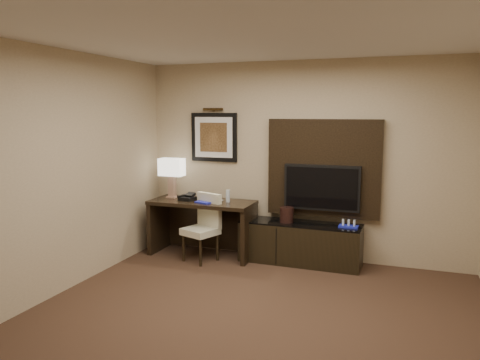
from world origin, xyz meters
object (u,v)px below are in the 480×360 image
at_px(ice_bucket, 287,215).
at_px(minibar_tray, 349,224).
at_px(tv, 322,188).
at_px(desk, 203,228).
at_px(desk_phone, 188,197).
at_px(water_bottle, 228,196).
at_px(credenza, 300,243).
at_px(desk_chair, 200,231).
at_px(table_lamp, 172,178).

bearing_deg(ice_bucket, minibar_tray, 0.43).
height_order(tv, ice_bucket, tv).
distance_m(desk, desk_phone, 0.49).
distance_m(desk_phone, water_bottle, 0.59).
distance_m(credenza, desk_phone, 1.68).
relative_size(tv, minibar_tray, 4.13).
xyz_separation_m(desk_chair, desk_phone, (-0.29, 0.22, 0.41)).
bearing_deg(credenza, desk, -174.93).
xyz_separation_m(desk_chair, minibar_tray, (1.92, 0.34, 0.17)).
bearing_deg(desk_chair, table_lamp, 170.82).
xyz_separation_m(desk, desk_chair, (0.09, -0.26, 0.03)).
bearing_deg(minibar_tray, table_lamp, 179.89).
distance_m(desk_chair, desk_phone, 0.55).
relative_size(desk_phone, ice_bucket, 1.00).
xyz_separation_m(credenza, ice_bucket, (-0.18, -0.03, 0.38)).
xyz_separation_m(tv, ice_bucket, (-0.43, -0.17, -0.36)).
bearing_deg(ice_bucket, credenza, 8.01).
bearing_deg(credenza, ice_bucket, -171.08).
bearing_deg(water_bottle, tv, 9.38).
bearing_deg(minibar_tray, water_bottle, -178.32).
bearing_deg(table_lamp, desk_chair, -29.97).
bearing_deg(tv, credenza, -150.83).
relative_size(credenza, ice_bucket, 7.90).
relative_size(water_bottle, ice_bucket, 0.84).
bearing_deg(water_bottle, desk, -174.98).
bearing_deg(credenza, desk_chair, -163.47).
height_order(credenza, tv, tv).
relative_size(desk_phone, minibar_tray, 0.84).
distance_m(desk_chair, table_lamp, 0.95).
xyz_separation_m(credenza, tv, (0.25, 0.14, 0.74)).
bearing_deg(water_bottle, minibar_tray, 1.68).
bearing_deg(tv, desk_chair, -162.01).
bearing_deg(minibar_tray, desk, -177.70).
height_order(desk_phone, water_bottle, water_bottle).
bearing_deg(desk_phone, water_bottle, 18.93).
distance_m(tv, table_lamp, 2.15).
xyz_separation_m(credenza, desk_chair, (-1.29, -0.36, 0.15)).
height_order(desk, ice_bucket, desk).
bearing_deg(ice_bucket, table_lamp, 179.64).
distance_m(desk, water_bottle, 0.61).
relative_size(desk, tv, 1.46).
relative_size(credenza, table_lamp, 2.83).
distance_m(tv, water_bottle, 1.28).
distance_m(tv, ice_bucket, 0.59).
height_order(desk_phone, minibar_tray, desk_phone).
relative_size(desk, credenza, 0.91).
distance_m(tv, desk_phone, 1.87).
xyz_separation_m(tv, desk_chair, (-1.54, -0.50, -0.60)).
distance_m(desk_chair, ice_bucket, 1.18).
xyz_separation_m(credenza, water_bottle, (-1.00, -0.07, 0.59)).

